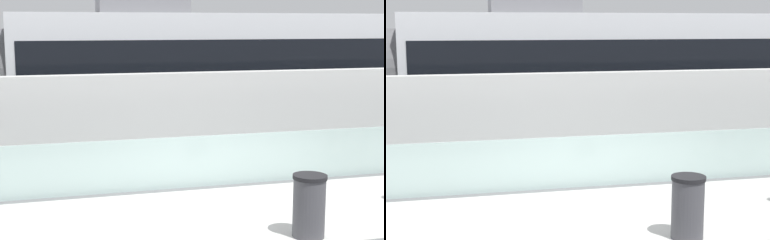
{
  "view_description": "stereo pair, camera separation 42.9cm",
  "coord_description": "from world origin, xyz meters",
  "views": [
    {
      "loc": [
        -2.98,
        -8.89,
        3.15
      ],
      "look_at": [
        0.08,
        2.35,
        1.25
      ],
      "focal_mm": 54.81,
      "sensor_mm": 36.0,
      "label": 1
    },
    {
      "loc": [
        -2.56,
        -8.99,
        3.15
      ],
      "look_at": [
        0.08,
        2.35,
        1.25
      ],
      "focal_mm": 54.81,
      "sensor_mm": 36.0,
      "label": 2
    }
  ],
  "objects": [
    {
      "name": "tram_rail_far",
      "position": [
        0.0,
        7.57,
        0.0
      ],
      "size": [
        32.0,
        0.08,
        0.01
      ],
      "primitive_type": "cube",
      "color": "#595654",
      "rests_on": "ground"
    },
    {
      "name": "concrete_barrier_wall",
      "position": [
        0.0,
        3.65,
        1.05
      ],
      "size": [
        32.0,
        0.36,
        2.1
      ],
      "primitive_type": "cube",
      "color": "silver",
      "rests_on": "ground"
    },
    {
      "name": "bike_path_deck",
      "position": [
        0.0,
        0.0,
        0.01
      ],
      "size": [
        32.0,
        3.2,
        0.01
      ],
      "primitive_type": "cube",
      "color": "silver",
      "rests_on": "ground"
    },
    {
      "name": "tram",
      "position": [
        -3.86,
        6.85,
        1.89
      ],
      "size": [
        22.56,
        2.54,
        3.81
      ],
      "color": "silver",
      "rests_on": "ground"
    },
    {
      "name": "ground_plane",
      "position": [
        0.0,
        0.0,
        0.0
      ],
      "size": [
        200.0,
        200.0,
        0.0
      ],
      "primitive_type": "plane",
      "color": "slate"
    },
    {
      "name": "tram_rail_near",
      "position": [
        0.0,
        6.13,
        0.0
      ],
      "size": [
        32.0,
        0.08,
        0.01
      ],
      "primitive_type": "cube",
      "color": "#595654",
      "rests_on": "ground"
    },
    {
      "name": "glass_parapet",
      "position": [
        0.0,
        1.85,
        0.51
      ],
      "size": [
        32.0,
        0.05,
        1.01
      ],
      "primitive_type": "cube",
      "color": "#ADC6C1",
      "rests_on": "ground"
    },
    {
      "name": "trash_bin",
      "position": [
        0.91,
        -1.25,
        0.48
      ],
      "size": [
        0.51,
        0.51,
        0.96
      ],
      "color": "#47474C",
      "rests_on": "ground"
    }
  ]
}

